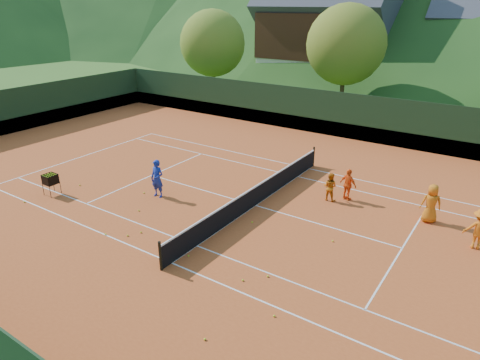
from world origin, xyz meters
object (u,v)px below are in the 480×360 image
Objects in this scene: student_c at (431,203)px; tennis_net at (256,195)px; coach at (157,179)px; student_a at (330,187)px; ball_hopper at (50,180)px; student_d at (479,229)px; student_b at (348,185)px; chalet_left at (327,30)px.

tennis_net is at bearing 1.39° from student_c.
student_a is at bearing 25.52° from coach.
ball_hopper is at bearing 29.94° from student_a.
student_d is at bearing 126.93° from student_c.
student_c is at bearing -164.83° from student_b.
coach is 1.78× the size of ball_hopper.
chalet_left is at bearing -67.01° from student_a.
student_a is 12.92m from ball_hopper.
student_a is 0.83m from student_b.
coach reaches higher than ball_hopper.
chalet_left reaches higher than student_d.
tennis_net is 12.07× the size of ball_hopper.
coach is 13.27m from student_d.
student_a is 0.80× the size of student_c.
student_c reaches higher than student_b.
student_a reaches higher than ball_hopper.
tennis_net is (4.27, 1.70, -0.39)m from coach.
student_b is 3.56m from student_c.
student_c reaches higher than student_d.
student_b is 0.95× the size of student_d.
student_b is at bearing 42.23° from tennis_net.
chalet_left is at bearing 94.62° from coach.
chalet_left reaches higher than ball_hopper.
student_c is at bearing 22.11° from tennis_net.
tennis_net reaches higher than ball_hopper.
student_b is 5.62m from student_d.
coach is at bearing 1.26° from student_c.
chalet_left reaches higher than tennis_net.
coach is 0.13× the size of chalet_left.
student_c is 1.05× the size of student_d.
student_c is 1.64× the size of ball_hopper.
chalet_left is (-5.73, 31.70, 4.74)m from coach.
student_c reaches higher than tennis_net.
student_d is (12.87, 3.23, -0.11)m from coach.
student_c is 7.25m from tennis_net.
ball_hopper is (-4.30, -2.63, -0.14)m from coach.
student_a is at bearing -15.98° from student_c.
student_d is 1.57× the size of ball_hopper.
ball_hopper is (-11.05, -6.71, 0.09)m from student_a.
student_a is at bearing 53.24° from student_b.
student_b is at bearing -22.87° from student_c.
coach reaches higher than student_c.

